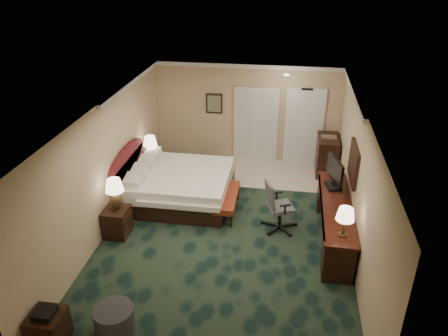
% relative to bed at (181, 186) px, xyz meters
% --- Properties ---
extents(floor, '(5.00, 7.50, 0.00)m').
position_rel_bed_xyz_m(floor, '(1.27, -1.24, -0.36)').
color(floor, black).
rests_on(floor, ground).
extents(ceiling, '(5.00, 7.50, 0.00)m').
position_rel_bed_xyz_m(ceiling, '(1.27, -1.24, 2.34)').
color(ceiling, white).
rests_on(ceiling, wall_back).
extents(wall_back, '(5.00, 0.00, 2.70)m').
position_rel_bed_xyz_m(wall_back, '(1.27, 2.51, 0.99)').
color(wall_back, tan).
rests_on(wall_back, ground).
extents(wall_front, '(5.00, 0.00, 2.70)m').
position_rel_bed_xyz_m(wall_front, '(1.27, -4.99, 0.99)').
color(wall_front, tan).
rests_on(wall_front, ground).
extents(wall_left, '(0.00, 7.50, 2.70)m').
position_rel_bed_xyz_m(wall_left, '(-1.23, -1.24, 0.99)').
color(wall_left, tan).
rests_on(wall_left, ground).
extents(wall_right, '(0.00, 7.50, 2.70)m').
position_rel_bed_xyz_m(wall_right, '(3.77, -1.24, 0.99)').
color(wall_right, tan).
rests_on(wall_right, ground).
extents(crown_molding, '(5.00, 7.50, 0.10)m').
position_rel_bed_xyz_m(crown_molding, '(1.27, -1.24, 2.29)').
color(crown_molding, white).
rests_on(crown_molding, wall_back).
extents(tile_patch, '(3.20, 1.70, 0.01)m').
position_rel_bed_xyz_m(tile_patch, '(2.17, 1.66, -0.35)').
color(tile_patch, beige).
rests_on(tile_patch, ground).
extents(headboard, '(0.12, 2.00, 1.40)m').
position_rel_bed_xyz_m(headboard, '(-1.17, -0.24, 0.34)').
color(headboard, '#4E0E14').
rests_on(headboard, ground).
extents(entry_door, '(1.02, 0.06, 2.18)m').
position_rel_bed_xyz_m(entry_door, '(2.82, 2.48, 0.69)').
color(entry_door, white).
rests_on(entry_door, ground).
extents(closet_doors, '(1.20, 0.06, 2.10)m').
position_rel_bed_xyz_m(closet_doors, '(1.52, 2.47, 0.69)').
color(closet_doors, silver).
rests_on(closet_doors, ground).
extents(wall_art, '(0.45, 0.06, 0.55)m').
position_rel_bed_xyz_m(wall_art, '(0.37, 2.47, 1.24)').
color(wall_art, '#526257').
rests_on(wall_art, wall_back).
extents(wall_mirror, '(0.05, 0.95, 0.75)m').
position_rel_bed_xyz_m(wall_mirror, '(3.73, -0.64, 1.19)').
color(wall_mirror, white).
rests_on(wall_mirror, wall_right).
extents(bed, '(2.27, 2.10, 0.72)m').
position_rel_bed_xyz_m(bed, '(0.00, 0.00, 0.00)').
color(bed, white).
rests_on(bed, ground).
extents(nightstand_near, '(0.48, 0.55, 0.60)m').
position_rel_bed_xyz_m(nightstand_near, '(-0.97, -1.58, -0.06)').
color(nightstand_near, black).
rests_on(nightstand_near, ground).
extents(nightstand_far, '(0.44, 0.51, 0.55)m').
position_rel_bed_xyz_m(nightstand_far, '(-0.99, 0.92, -0.08)').
color(nightstand_far, black).
rests_on(nightstand_far, ground).
extents(lamp_near, '(0.47, 0.47, 0.70)m').
position_rel_bed_xyz_m(lamp_near, '(-0.94, -1.58, 0.59)').
color(lamp_near, black).
rests_on(lamp_near, nightstand_near).
extents(lamp_far, '(0.38, 0.38, 0.65)m').
position_rel_bed_xyz_m(lamp_far, '(-0.98, 0.87, 0.52)').
color(lamp_far, black).
rests_on(lamp_far, nightstand_far).
extents(bed_bench, '(0.50, 1.35, 0.45)m').
position_rel_bed_xyz_m(bed_bench, '(1.14, -0.38, -0.13)').
color(bed_bench, maroon).
rests_on(bed_bench, ground).
extents(ottoman, '(0.76, 0.76, 0.45)m').
position_rel_bed_xyz_m(ottoman, '(-0.05, -4.07, -0.14)').
color(ottoman, '#2F2F30').
rests_on(ottoman, ground).
extents(side_table, '(0.50, 0.50, 0.54)m').
position_rel_bed_xyz_m(side_table, '(-0.96, -4.41, -0.09)').
color(side_table, black).
rests_on(side_table, ground).
extents(desk, '(0.61, 2.84, 0.82)m').
position_rel_bed_xyz_m(desk, '(3.44, -1.06, 0.05)').
color(desk, black).
rests_on(desk, ground).
extents(tv, '(0.28, 0.86, 0.67)m').
position_rel_bed_xyz_m(tv, '(3.42, -0.34, 0.80)').
color(tv, black).
rests_on(tv, desk).
extents(desk_lamp, '(0.35, 0.35, 0.57)m').
position_rel_bed_xyz_m(desk_lamp, '(3.48, -2.10, 0.74)').
color(desk_lamp, black).
rests_on(desk_lamp, desk).
extents(desk_chair, '(0.84, 0.81, 1.13)m').
position_rel_bed_xyz_m(desk_chair, '(2.35, -0.83, 0.21)').
color(desk_chair, '#4A4A4E').
rests_on(desk_chair, ground).
extents(minibar, '(0.53, 0.96, 1.01)m').
position_rel_bed_xyz_m(minibar, '(3.45, 1.96, 0.14)').
color(minibar, black).
rests_on(minibar, ground).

